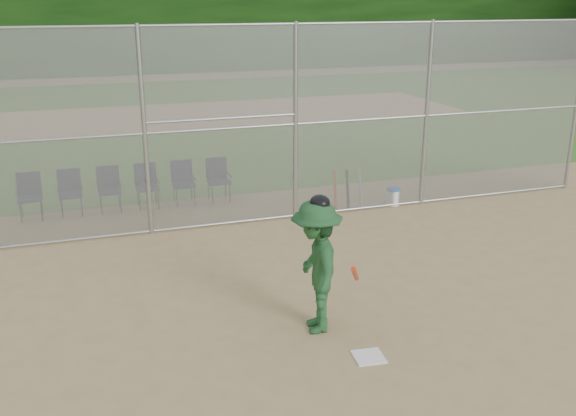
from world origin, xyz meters
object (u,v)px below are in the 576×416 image
object	(u,v)px
water_cooler	(393,196)
chair_0	(30,197)
home_plate	(369,357)
batter_at_plate	(316,266)

from	to	relation	value
water_cooler	chair_0	size ratio (longest dim) A/B	0.40
home_plate	water_cooler	bearing A→B (deg)	59.84
water_cooler	chair_0	xyz separation A→B (m)	(-7.64, 1.56, 0.28)
batter_at_plate	water_cooler	world-z (taller)	batter_at_plate
home_plate	chair_0	bearing A→B (deg)	121.05
water_cooler	chair_0	bearing A→B (deg)	168.45
batter_at_plate	water_cooler	size ratio (longest dim) A/B	5.08
home_plate	batter_at_plate	size ratio (longest dim) A/B	0.20
home_plate	chair_0	size ratio (longest dim) A/B	0.40
home_plate	batter_at_plate	xyz separation A→B (m)	(-0.38, 0.94, 0.94)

